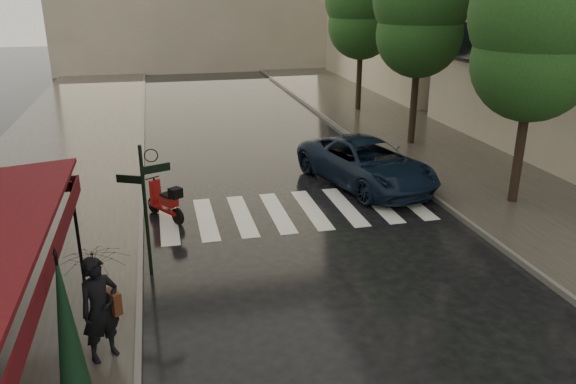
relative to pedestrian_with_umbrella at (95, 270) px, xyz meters
name	(u,v)px	position (x,y,z in m)	size (l,w,h in m)	color
ground	(218,341)	(2.00, 0.16, -1.84)	(120.00, 120.00, 0.00)	black
sidewalk_near	(57,167)	(-2.50, 12.16, -1.78)	(6.00, 60.00, 0.12)	#38332D
sidewalk_far	(427,143)	(12.25, 12.16, -1.78)	(5.50, 60.00, 0.12)	#38332D
curb_near	(143,161)	(0.55, 12.16, -1.77)	(0.12, 60.00, 0.16)	#595651
curb_far	(365,147)	(9.45, 12.16, -1.77)	(0.12, 60.00, 0.16)	#595651
crosswalk	(294,211)	(4.97, 6.16, -1.84)	(7.85, 3.20, 0.01)	silver
signpost	(145,200)	(0.80, 3.16, -0.01)	(1.17, 0.29, 3.10)	black
tree_near	(538,24)	(11.60, 5.16, 3.48)	(3.80, 3.80, 7.99)	black
tree_mid	(421,5)	(11.50, 12.16, 3.75)	(3.80, 3.80, 8.34)	black
tree_far	(362,4)	(11.70, 19.16, 3.61)	(3.80, 3.80, 8.16)	black
pedestrian_with_umbrella	(95,270)	(0.00, 0.00, 0.00)	(1.59, 1.60, 2.60)	black
scooter	(166,202)	(1.27, 6.43, -1.32)	(1.01, 1.49, 1.11)	black
parked_car	(366,163)	(7.87, 7.93, -1.08)	(2.53, 5.49, 1.52)	black
parasol_front	(67,329)	(-0.31, -1.34, -0.24)	(0.49, 0.49, 2.76)	black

